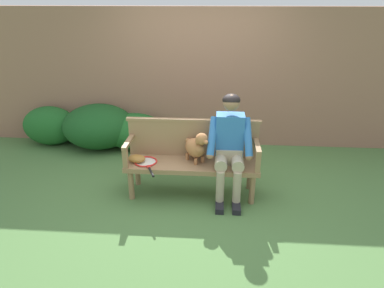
{
  "coord_description": "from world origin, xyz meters",
  "views": [
    {
      "loc": [
        0.28,
        -3.84,
        2.37
      ],
      "look_at": [
        0.0,
        0.0,
        0.7
      ],
      "focal_mm": 32.16,
      "sensor_mm": 36.0,
      "label": 1
    }
  ],
  "objects_px": {
    "dog_on_bench": "(197,147)",
    "baseball_glove": "(137,159)",
    "tennis_racket": "(146,162)",
    "garden_bench": "(192,167)",
    "person_seated": "(230,144)"
  },
  "relations": [
    {
      "from": "garden_bench",
      "to": "baseball_glove",
      "type": "distance_m",
      "value": 0.7
    },
    {
      "from": "person_seated",
      "to": "tennis_racket",
      "type": "bearing_deg",
      "value": -176.85
    },
    {
      "from": "garden_bench",
      "to": "baseball_glove",
      "type": "height_order",
      "value": "baseball_glove"
    },
    {
      "from": "garden_bench",
      "to": "person_seated",
      "type": "bearing_deg",
      "value": -1.23
    },
    {
      "from": "tennis_racket",
      "to": "garden_bench",
      "type": "bearing_deg",
      "value": 6.65
    },
    {
      "from": "tennis_racket",
      "to": "baseball_glove",
      "type": "distance_m",
      "value": 0.13
    },
    {
      "from": "person_seated",
      "to": "tennis_racket",
      "type": "height_order",
      "value": "person_seated"
    },
    {
      "from": "dog_on_bench",
      "to": "baseball_glove",
      "type": "xyz_separation_m",
      "value": [
        -0.75,
        -0.06,
        -0.16
      ]
    },
    {
      "from": "dog_on_bench",
      "to": "tennis_racket",
      "type": "relative_size",
      "value": 0.72
    },
    {
      "from": "tennis_racket",
      "to": "baseball_glove",
      "type": "height_order",
      "value": "baseball_glove"
    },
    {
      "from": "garden_bench",
      "to": "dog_on_bench",
      "type": "xyz_separation_m",
      "value": [
        0.06,
        0.02,
        0.27
      ]
    },
    {
      "from": "dog_on_bench",
      "to": "tennis_racket",
      "type": "bearing_deg",
      "value": -172.05
    },
    {
      "from": "dog_on_bench",
      "to": "tennis_racket",
      "type": "height_order",
      "value": "dog_on_bench"
    },
    {
      "from": "dog_on_bench",
      "to": "baseball_glove",
      "type": "relative_size",
      "value": 1.89
    },
    {
      "from": "baseball_glove",
      "to": "garden_bench",
      "type": "bearing_deg",
      "value": 17.27
    }
  ]
}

